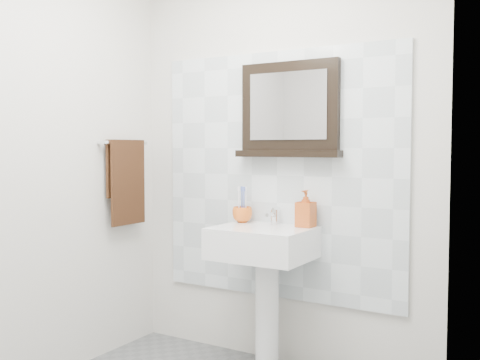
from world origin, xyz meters
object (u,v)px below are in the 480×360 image
Objects in this scene: toothbrush_cup at (242,215)px; soap_dispenser at (306,208)px; framed_mirror at (289,112)px; pedestal_sink at (263,259)px; hand_towel at (126,175)px.

toothbrush_cup is 0.57× the size of soap_dispenser.
framed_mirror is at bearing 14.12° from toothbrush_cup.
toothbrush_cup is at bearing -165.88° from framed_mirror.
framed_mirror is (0.28, 0.07, 0.62)m from toothbrush_cup.
toothbrush_cup is 0.69m from framed_mirror.
soap_dispenser is (0.21, 0.13, 0.29)m from pedestal_sink.
toothbrush_cup is 0.42m from soap_dispenser.
hand_towel is at bearing -163.86° from toothbrush_cup.
hand_towel is at bearing -173.97° from pedestal_sink.
hand_towel is at bearing -164.41° from framed_mirror.
soap_dispenser is at bearing -22.64° from framed_mirror.
pedestal_sink is 0.33m from toothbrush_cup.
soap_dispenser is (0.42, 0.01, 0.06)m from toothbrush_cup.
pedestal_sink is 1.45× the size of framed_mirror.
toothbrush_cup is (-0.21, 0.12, 0.23)m from pedestal_sink.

